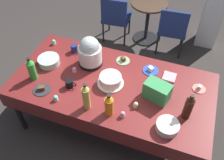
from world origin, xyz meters
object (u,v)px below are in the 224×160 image
object	(u,v)px
soda_bottle_ginger_ale	(86,97)
soda_carton	(157,91)
coffee_mug_black	(70,83)
slow_cooker	(90,52)
cupcake_berry	(123,114)
cupcake_rose	(54,42)
frosted_layer_cake	(110,80)
soda_bottle_lime_soda	(32,69)
soda_bottle_cola	(188,107)
water_cooler	(214,13)
dessert_plate_sage	(123,60)
glass_salad_bowl	(49,61)
dessert_plate_cobalt	(151,70)
cupcake_cocoa	(136,105)
potluck_table	(112,87)
maroon_chair_right	(173,28)
soda_bottle_orange_juice	(109,105)
coffee_mug_navy	(74,48)
cupcake_mint	(74,70)
ceramic_snack_bowl	(167,126)
round_cafe_table	(148,14)
dessert_plate_coral	(199,88)
dessert_plate_charcoal	(42,89)
cupcake_vanilla	(56,98)
maroon_chair_left	(116,16)

from	to	relation	value
soda_bottle_ginger_ale	soda_carton	size ratio (longest dim) A/B	1.28
coffee_mug_black	slow_cooker	bearing A→B (deg)	80.89
cupcake_berry	cupcake_rose	bearing A→B (deg)	147.30
frosted_layer_cake	cupcake_rose	size ratio (longest dim) A/B	4.29
soda_bottle_lime_soda	soda_bottle_cola	size ratio (longest dim) A/B	0.92
cupcake_rose	soda_bottle_lime_soda	distance (m)	0.62
soda_bottle_cola	water_cooler	world-z (taller)	water_cooler
dessert_plate_sage	soda_carton	bearing A→B (deg)	-39.86
glass_salad_bowl	dessert_plate_cobalt	xyz separation A→B (m)	(1.15, 0.29, -0.03)
glass_salad_bowl	cupcake_cocoa	size ratio (longest dim) A/B	3.73
frosted_layer_cake	coffee_mug_black	xyz separation A→B (m)	(-0.40, -0.19, -0.01)
soda_bottle_lime_soda	soda_carton	distance (m)	1.36
potluck_table	maroon_chair_right	size ratio (longest dim) A/B	2.59
soda_bottle_orange_juice	soda_carton	distance (m)	0.52
dessert_plate_cobalt	cupcake_berry	size ratio (longest dim) A/B	2.73
dessert_plate_sage	glass_salad_bowl	bearing A→B (deg)	-157.01
coffee_mug_navy	water_cooler	bearing A→B (deg)	48.86
frosted_layer_cake	cupcake_mint	xyz separation A→B (m)	(-0.45, 0.03, -0.02)
ceramic_snack_bowl	soda_bottle_cola	size ratio (longest dim) A/B	0.69
potluck_table	cupcake_rose	bearing A→B (deg)	157.74
dessert_plate_sage	slow_cooker	bearing A→B (deg)	-153.67
cupcake_mint	cupcake_rose	distance (m)	0.60
potluck_table	maroon_chair_right	distance (m)	1.72
cupcake_cocoa	round_cafe_table	xyz separation A→B (m)	(-0.38, 2.10, -0.28)
cupcake_cocoa	ceramic_snack_bowl	bearing A→B (deg)	-22.47
potluck_table	soda_bottle_ginger_ale	bearing A→B (deg)	-107.38
potluck_table	slow_cooker	size ratio (longest dim) A/B	5.94
round_cafe_table	soda_carton	bearing A→B (deg)	-73.99
dessert_plate_cobalt	soda_bottle_lime_soda	xyz separation A→B (m)	(-1.19, -0.56, 0.12)
slow_cooker	coffee_mug_black	world-z (taller)	slow_cooker
slow_cooker	cupcake_cocoa	bearing A→B (deg)	-32.56
cupcake_rose	coffee_mug_black	bearing A→B (deg)	-48.09
cupcake_berry	maroon_chair_right	bearing A→B (deg)	85.57
glass_salad_bowl	soda_bottle_ginger_ale	size ratio (longest dim) A/B	0.76
slow_cooker	soda_bottle_cola	distance (m)	1.22
cupcake_rose	dessert_plate_coral	bearing A→B (deg)	-4.40
soda_bottle_orange_juice	water_cooler	world-z (taller)	water_cooler
soda_bottle_cola	cupcake_mint	bearing A→B (deg)	172.08
dessert_plate_charcoal	coffee_mug_black	xyz separation A→B (m)	(0.26, 0.15, 0.03)
cupcake_rose	soda_bottle_orange_juice	distance (m)	1.30
cupcake_cocoa	dessert_plate_cobalt	bearing A→B (deg)	88.38
ceramic_snack_bowl	cupcake_mint	distance (m)	1.21
soda_bottle_ginger_ale	round_cafe_table	xyz separation A→B (m)	(0.07, 2.27, -0.41)
soda_bottle_orange_juice	water_cooler	xyz separation A→B (m)	(0.85, 2.53, -0.29)
dessert_plate_charcoal	water_cooler	xyz separation A→B (m)	(1.63, 2.50, -0.17)
slow_cooker	maroon_chair_right	size ratio (longest dim) A/B	0.44
cupcake_berry	coffee_mug_black	bearing A→B (deg)	165.04
water_cooler	cupcake_vanilla	bearing A→B (deg)	-118.84
dessert_plate_coral	water_cooler	xyz separation A→B (m)	(0.05, 1.91, -0.17)
soda_bottle_lime_soda	maroon_chair_left	xyz separation A→B (m)	(0.30, 1.88, -0.39)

